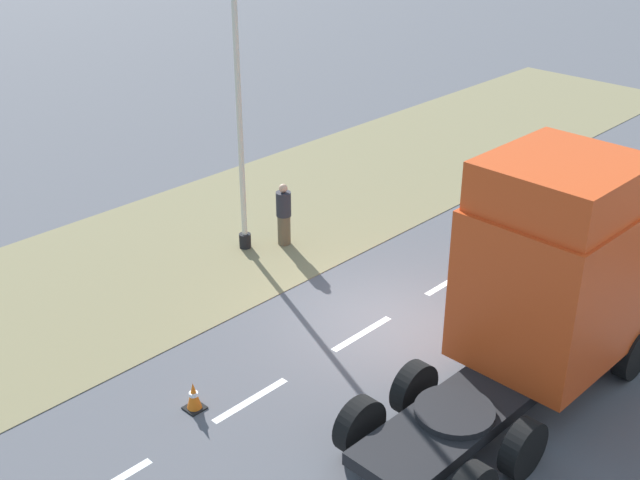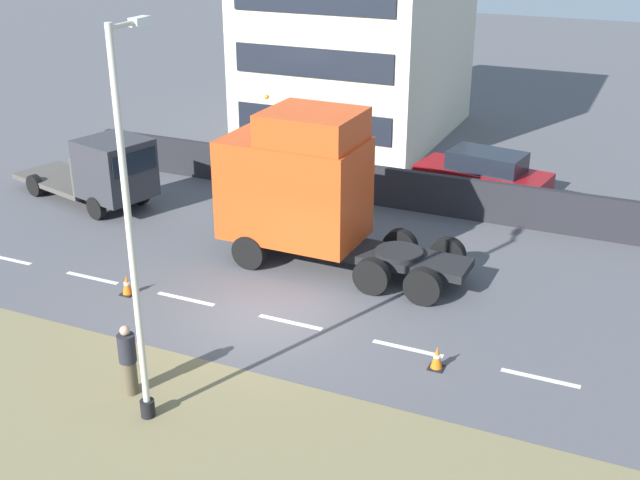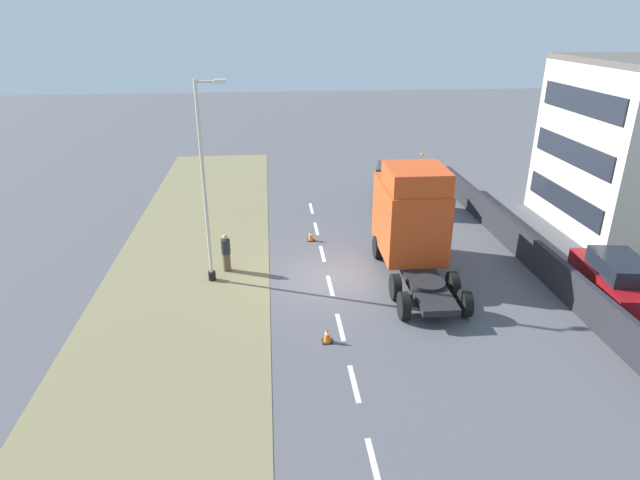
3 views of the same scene
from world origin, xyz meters
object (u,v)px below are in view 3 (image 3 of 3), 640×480
Objects in this scene: flatbed_truck at (395,184)px; pedestrian at (226,253)px; lorry_cab at (411,218)px; traffic_cone_trailing at (311,235)px; traffic_cone_lead at (327,335)px; lamp_post at (207,193)px; parked_car at (616,280)px.

flatbed_truck is 11.94m from pedestrian.
lorry_cab is 12.91× the size of traffic_cone_trailing.
lorry_cab is 7.14m from traffic_cone_lead.
traffic_cone_trailing is (4.41, 3.86, -3.56)m from lamp_post.
lorry_cab is at bearing 161.25° from parked_car.
lamp_post reaches higher than lorry_cab.
lamp_post is at bearing 56.29° from flatbed_truck.
flatbed_truck is at bearing 82.48° from lorry_cab.
flatbed_truck is 11.10× the size of traffic_cone_lead.
traffic_cone_trailing is (-5.24, -4.64, -1.09)m from flatbed_truck.
lorry_cab is 0.91× the size of lamp_post.
traffic_cone_trailing is (0.16, 8.92, 0.00)m from traffic_cone_lead.
parked_car is 0.60× the size of lamp_post.
lorry_cab is 8.30m from flatbed_truck.
lorry_cab is at bearing -3.68° from pedestrian.
pedestrian is (0.50, 0.86, -3.01)m from lamp_post.
traffic_cone_lead is at bearing -162.87° from parked_car.
flatbed_truck is 0.79× the size of lamp_post.
lorry_cab is 8.10m from pedestrian.
flatbed_truck is (1.22, 8.15, -0.98)m from lorry_cab.
lorry_cab is at bearing 52.30° from traffic_cone_lead.
parked_car is 15.69m from pedestrian.
flatbed_truck is 1.32× the size of parked_car.
parked_car is at bearing -26.44° from lorry_cab.
traffic_cone_lead is (3.76, -5.92, -0.55)m from pedestrian.
traffic_cone_trailing is at bearing 37.50° from pedestrian.
traffic_cone_lead is at bearing -91.00° from traffic_cone_trailing.
pedestrian is at bearing 122.41° from traffic_cone_lead.
lamp_post reaches higher than traffic_cone_lead.
flatbed_truck is 13.10m from lamp_post.
lorry_cab reaches higher than parked_car.
pedestrian is (-7.94, 0.51, -1.51)m from lorry_cab.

